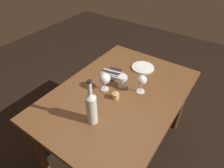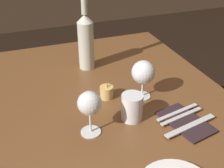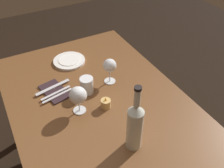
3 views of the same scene
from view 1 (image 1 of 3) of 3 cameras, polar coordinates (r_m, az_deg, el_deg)
ground_plane at (r=2.07m, az=1.59°, el=-18.04°), size 6.00×6.00×0.00m
dining_table at (r=1.57m, az=2.01°, el=-5.00°), size 1.30×0.90×0.74m
wine_glass_left at (r=1.48m, az=-2.19°, el=1.56°), size 0.09×0.09×0.15m
wine_glass_right at (r=1.47m, az=8.81°, el=1.03°), size 0.08×0.08×0.15m
wine_bottle at (r=1.22m, az=-6.09°, el=-6.79°), size 0.07×0.07×0.34m
water_tumbler at (r=1.55m, az=3.16°, el=0.65°), size 0.07×0.07×0.09m
votive_candle at (r=1.44m, az=1.10°, el=-3.58°), size 0.05×0.05×0.07m
dinner_plate at (r=1.79m, az=9.11°, el=4.86°), size 0.20×0.20×0.02m
folded_napkin at (r=1.70m, az=0.11°, el=3.05°), size 0.21×0.15×0.01m
fork_inner at (r=1.68m, az=-0.38°, el=2.82°), size 0.05×0.18×0.00m
fork_outer at (r=1.66m, az=-0.88°, el=2.40°), size 0.05×0.18×0.00m
table_knife at (r=1.71m, az=0.68°, el=3.71°), size 0.06×0.21×0.00m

